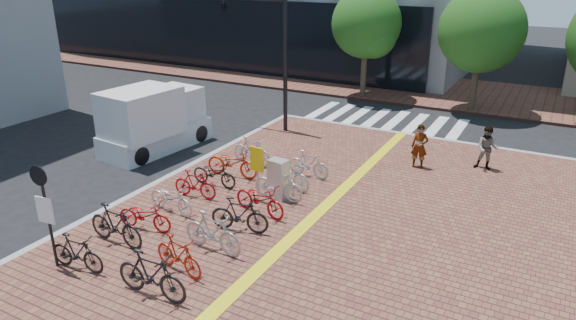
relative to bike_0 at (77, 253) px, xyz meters
The scene contains 28 objects.
ground 3.29m from the bike_0, 52.46° to the left, with size 120.00×120.00×0.00m, color black.
kerb_north 15.40m from the bike_0, 71.16° to the left, with size 14.00×0.25×0.15m, color gray.
far_sidewalk 23.65m from the bike_0, 85.23° to the left, with size 70.00×8.00×0.15m, color brown.
crosswalk 16.76m from the bike_0, 81.52° to the left, with size 7.50×4.00×0.01m.
street_trees 21.49m from the bike_0, 70.70° to the left, with size 16.20×4.60×6.35m.
bike_0 is the anchor object (origin of this frame).
bike_1 1.38m from the bike_0, 93.51° to the left, with size 0.54×1.93×1.16m, color black.
bike_2 2.35m from the bike_0, 89.20° to the left, with size 0.60×1.71×0.90m, color #B70D11.
bike_3 3.57m from the bike_0, 90.50° to the left, with size 0.61×1.76×0.93m, color silver.
bike_4 4.76m from the bike_0, 90.62° to the left, with size 0.44×1.55×0.93m, color #A80C16.
bike_5 5.83m from the bike_0, 90.54° to the left, with size 0.60×1.72×0.90m, color black.
bike_6 6.81m from the bike_0, 89.79° to the left, with size 0.69×1.99×1.04m, color red.
bike_7 8.13m from the bike_0, 89.90° to the left, with size 0.50×1.78×1.07m, color #B4B5B9.
bike_8 2.41m from the bike_0, ahead, with size 0.55×1.94×1.17m, color black.
bike_9 2.55m from the bike_0, 25.71° to the left, with size 0.46×1.63×0.98m, color #A51D0B.
bike_10 3.38m from the bike_0, 43.59° to the left, with size 0.53×1.86×1.12m, color #A3A3A7.
bike_11 4.34m from the bike_0, 55.23° to the left, with size 0.49×1.74×1.05m, color black.
bike_12 5.34m from the bike_0, 63.02° to the left, with size 0.66×1.88×0.99m, color #9F0B10.
bike_13 6.38m from the bike_0, 67.68° to the left, with size 0.50×1.76×1.06m, color #B4B4B9.
bike_14 7.19m from the bike_0, 71.36° to the left, with size 0.49×1.73×1.04m, color silver.
bike_15 8.43m from the bike_0, 73.11° to the left, with size 0.46×1.61×0.97m, color #B3B4B8.
pedestrian_a 12.22m from the bike_0, 62.45° to the left, with size 0.60×0.40×1.66m, color gray.
pedestrian_b 14.22m from the bike_0, 56.29° to the left, with size 0.80×0.62×1.64m, color #4D5062.
utility_box 6.47m from the bike_0, 68.69° to the left, with size 0.61×0.44×1.32m, color silver.
yellow_sign 5.87m from the bike_0, 71.01° to the left, with size 0.50×0.14×1.84m.
notice_sign 1.42m from the bike_0, 164.10° to the right, with size 0.51×0.14×2.76m.
traffic_light_pole 13.20m from the bike_0, 100.61° to the left, with size 3.37×1.30×6.27m.
box_truck 9.28m from the bike_0, 120.26° to the left, with size 2.48×4.85×2.70m.
Camera 1 is at (7.88, -9.76, 7.40)m, focal length 32.00 mm.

